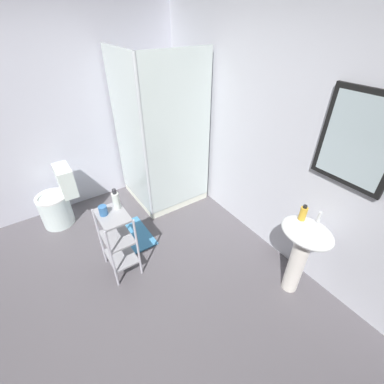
{
  "coord_description": "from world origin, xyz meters",
  "views": [
    {
      "loc": [
        1.65,
        -0.21,
        2.3
      ],
      "look_at": [
        0.03,
        0.89,
        0.94
      ],
      "focal_mm": 24.55,
      "sensor_mm": 36.0,
      "label": 1
    }
  ],
  "objects_px": {
    "shower_stall": "(161,171)",
    "lotion_bottle_white": "(116,200)",
    "hand_soap_bottle": "(303,213)",
    "bath_mat": "(133,235)",
    "toilet": "(58,202)",
    "pedestal_sink": "(302,246)",
    "rinse_cup": "(103,210)",
    "storage_cart": "(117,238)"
  },
  "relations": [
    {
      "from": "pedestal_sink",
      "to": "lotion_bottle_white",
      "type": "bearing_deg",
      "value": -135.57
    },
    {
      "from": "hand_soap_bottle",
      "to": "bath_mat",
      "type": "relative_size",
      "value": 0.25
    },
    {
      "from": "toilet",
      "to": "pedestal_sink",
      "type": "bearing_deg",
      "value": 35.27
    },
    {
      "from": "toilet",
      "to": "lotion_bottle_white",
      "type": "bearing_deg",
      "value": 21.72
    },
    {
      "from": "toilet",
      "to": "shower_stall",
      "type": "bearing_deg",
      "value": 78.28
    },
    {
      "from": "bath_mat",
      "to": "toilet",
      "type": "bearing_deg",
      "value": -140.7
    },
    {
      "from": "storage_cart",
      "to": "lotion_bottle_white",
      "type": "distance_m",
      "value": 0.41
    },
    {
      "from": "storage_cart",
      "to": "hand_soap_bottle",
      "type": "xyz_separation_m",
      "value": [
        1.07,
        1.32,
        0.44
      ]
    },
    {
      "from": "rinse_cup",
      "to": "pedestal_sink",
      "type": "bearing_deg",
      "value": 48.11
    },
    {
      "from": "bath_mat",
      "to": "shower_stall",
      "type": "bearing_deg",
      "value": 125.12
    },
    {
      "from": "storage_cart",
      "to": "toilet",
      "type": "bearing_deg",
      "value": -162.96
    },
    {
      "from": "toilet",
      "to": "bath_mat",
      "type": "xyz_separation_m",
      "value": [
        0.77,
        0.63,
        -0.31
      ]
    },
    {
      "from": "lotion_bottle_white",
      "to": "rinse_cup",
      "type": "bearing_deg",
      "value": -80.29
    },
    {
      "from": "storage_cart",
      "to": "rinse_cup",
      "type": "height_order",
      "value": "rinse_cup"
    },
    {
      "from": "shower_stall",
      "to": "pedestal_sink",
      "type": "relative_size",
      "value": 2.47
    },
    {
      "from": "shower_stall",
      "to": "bath_mat",
      "type": "distance_m",
      "value": 0.97
    },
    {
      "from": "storage_cart",
      "to": "hand_soap_bottle",
      "type": "relative_size",
      "value": 5.02
    },
    {
      "from": "toilet",
      "to": "rinse_cup",
      "type": "distance_m",
      "value": 1.25
    },
    {
      "from": "shower_stall",
      "to": "rinse_cup",
      "type": "distance_m",
      "value": 1.37
    },
    {
      "from": "hand_soap_bottle",
      "to": "rinse_cup",
      "type": "distance_m",
      "value": 1.77
    },
    {
      "from": "shower_stall",
      "to": "lotion_bottle_white",
      "type": "relative_size",
      "value": 9.28
    },
    {
      "from": "hand_soap_bottle",
      "to": "toilet",
      "type": "bearing_deg",
      "value": -143.07
    },
    {
      "from": "hand_soap_bottle",
      "to": "lotion_bottle_white",
      "type": "height_order",
      "value": "hand_soap_bottle"
    },
    {
      "from": "pedestal_sink",
      "to": "toilet",
      "type": "distance_m",
      "value": 2.86
    },
    {
      "from": "lotion_bottle_white",
      "to": "storage_cart",
      "type": "bearing_deg",
      "value": -48.9
    },
    {
      "from": "bath_mat",
      "to": "storage_cart",
      "type": "bearing_deg",
      "value": -34.82
    },
    {
      "from": "shower_stall",
      "to": "bath_mat",
      "type": "xyz_separation_m",
      "value": [
        0.49,
        -0.7,
        -0.45
      ]
    },
    {
      "from": "bath_mat",
      "to": "pedestal_sink",
      "type": "bearing_deg",
      "value": 33.12
    },
    {
      "from": "toilet",
      "to": "hand_soap_bottle",
      "type": "xyz_separation_m",
      "value": [
        2.23,
        1.67,
        0.56
      ]
    },
    {
      "from": "toilet",
      "to": "rinse_cup",
      "type": "height_order",
      "value": "rinse_cup"
    },
    {
      "from": "hand_soap_bottle",
      "to": "bath_mat",
      "type": "bearing_deg",
      "value": -144.38
    },
    {
      "from": "shower_stall",
      "to": "bath_mat",
      "type": "relative_size",
      "value": 3.33
    },
    {
      "from": "rinse_cup",
      "to": "bath_mat",
      "type": "bearing_deg",
      "value": 136.17
    },
    {
      "from": "shower_stall",
      "to": "pedestal_sink",
      "type": "height_order",
      "value": "shower_stall"
    },
    {
      "from": "toilet",
      "to": "bath_mat",
      "type": "distance_m",
      "value": 1.04
    },
    {
      "from": "lotion_bottle_white",
      "to": "bath_mat",
      "type": "distance_m",
      "value": 0.91
    },
    {
      "from": "pedestal_sink",
      "to": "bath_mat",
      "type": "distance_m",
      "value": 1.95
    },
    {
      "from": "pedestal_sink",
      "to": "storage_cart",
      "type": "xyz_separation_m",
      "value": [
        -1.17,
        -1.29,
        -0.14
      ]
    },
    {
      "from": "storage_cart",
      "to": "lotion_bottle_white",
      "type": "relative_size",
      "value": 3.43
    },
    {
      "from": "bath_mat",
      "to": "rinse_cup",
      "type": "bearing_deg",
      "value": -43.83
    },
    {
      "from": "toilet",
      "to": "lotion_bottle_white",
      "type": "relative_size",
      "value": 3.52
    },
    {
      "from": "storage_cart",
      "to": "bath_mat",
      "type": "height_order",
      "value": "storage_cart"
    }
  ]
}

